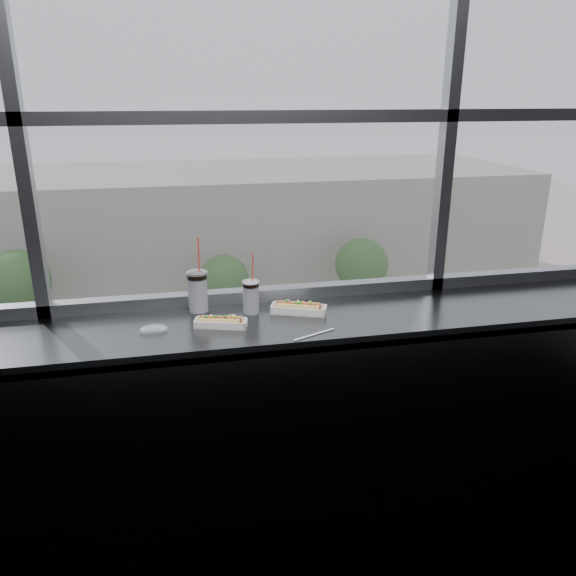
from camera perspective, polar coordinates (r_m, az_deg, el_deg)
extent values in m
plane|color=black|center=(3.11, -3.33, -10.77)|extent=(6.00, 0.00, 6.00)
plane|color=silver|center=(2.73, -4.17, 23.28)|extent=(6.00, 0.00, 6.00)
cube|color=#595C60|center=(2.64, -2.62, -3.88)|extent=(6.00, 0.55, 0.06)
cube|color=#595C60|center=(2.67, -1.51, -16.33)|extent=(6.00, 0.04, 1.04)
cube|color=white|center=(2.57, -6.84, -3.86)|extent=(0.25, 0.14, 0.01)
cube|color=white|center=(2.56, -6.85, -3.53)|extent=(0.25, 0.14, 0.03)
cylinder|color=tan|center=(2.56, -6.86, -3.39)|extent=(0.18, 0.09, 0.04)
cylinder|color=#903C1C|center=(2.56, -6.87, -3.17)|extent=(0.19, 0.08, 0.03)
cube|color=white|center=(2.71, 1.09, -2.50)|extent=(0.28, 0.18, 0.01)
cube|color=white|center=(2.70, 1.09, -2.15)|extent=(0.28, 0.18, 0.04)
cylinder|color=tan|center=(2.70, 1.09, -2.00)|extent=(0.21, 0.12, 0.04)
cylinder|color=#903C1C|center=(2.69, 1.09, -1.76)|extent=(0.21, 0.11, 0.03)
cylinder|color=white|center=(2.74, -9.15, -0.43)|extent=(0.09, 0.09, 0.19)
cylinder|color=black|center=(2.71, -9.24, 1.23)|extent=(0.10, 0.10, 0.02)
cylinder|color=silver|center=(2.71, -9.26, 1.54)|extent=(0.10, 0.10, 0.01)
cylinder|color=#E74534|center=(2.68, -9.06, 3.24)|extent=(0.01, 0.05, 0.20)
cylinder|color=white|center=(2.69, -3.78, -0.99)|extent=(0.08, 0.08, 0.15)
cylinder|color=black|center=(2.67, -3.82, 0.37)|extent=(0.08, 0.08, 0.02)
cylinder|color=silver|center=(2.66, -3.82, 0.62)|extent=(0.08, 0.08, 0.01)
cylinder|color=#E74534|center=(2.64, -3.60, 2.01)|extent=(0.01, 0.04, 0.16)
cylinder|color=white|center=(2.46, 2.67, -4.74)|extent=(0.20, 0.09, 0.01)
ellipsoid|color=silver|center=(2.57, -13.49, -4.04)|extent=(0.11, 0.08, 0.03)
plane|color=#BCAB9B|center=(48.00, -11.12, 2.89)|extent=(120.00, 120.00, 0.00)
cube|color=black|center=(26.17, -9.75, -11.17)|extent=(80.00, 10.00, 0.06)
cube|color=#BCAB9B|center=(33.35, -10.42, -4.34)|extent=(80.00, 6.00, 0.04)
cube|color=#9E988E|center=(41.68, -11.27, 6.11)|extent=(50.00, 14.00, 8.00)
imported|color=black|center=(30.30, -26.05, -6.43)|extent=(2.95, 6.10, 1.97)
imported|color=white|center=(31.83, 12.38, -3.35)|extent=(3.65, 7.07, 2.26)
imported|color=#48347B|center=(25.55, 19.88, -9.96)|extent=(3.16, 6.87, 2.25)
imported|color=white|center=(23.18, 6.49, -12.35)|extent=(2.75, 6.09, 2.00)
imported|color=#B6501F|center=(22.14, -10.06, -13.74)|extent=(3.37, 7.06, 2.29)
imported|color=#66605B|center=(34.96, 5.87, -1.22)|extent=(0.66, 0.88, 1.97)
imported|color=#66605B|center=(33.49, -2.35, -1.77)|extent=(1.02, 0.76, 2.28)
imported|color=#66605B|center=(32.45, -12.17, -3.01)|extent=(0.97, 0.73, 2.18)
cylinder|color=#47382B|center=(33.87, -25.20, -3.22)|extent=(0.26, 0.26, 2.59)
sphere|color=#3E6B30|center=(33.12, -25.77, 0.59)|extent=(3.45, 3.45, 3.45)
cylinder|color=#47382B|center=(33.06, -6.38, -2.37)|extent=(0.21, 0.21, 2.14)
sphere|color=#3E6B30|center=(32.40, -6.51, 0.87)|extent=(2.86, 2.86, 2.86)
cylinder|color=#47382B|center=(34.71, 7.32, -1.12)|extent=(0.24, 0.24, 2.40)
sphere|color=#3E6B30|center=(34.02, 7.48, 2.37)|extent=(3.21, 3.21, 3.21)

